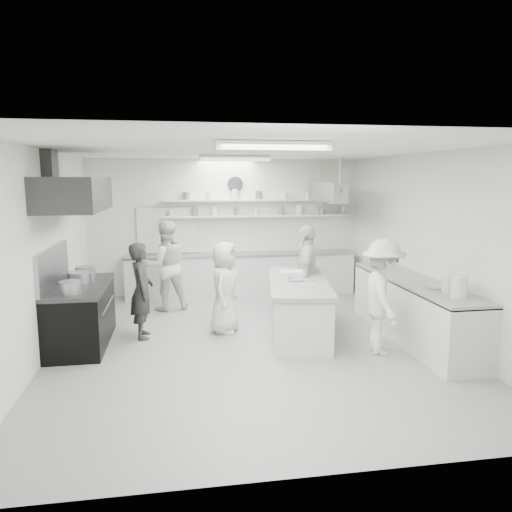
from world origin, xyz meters
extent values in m
cube|color=#9D9D9D|center=(0.00, 0.00, -0.01)|extent=(6.00, 7.00, 0.02)
cube|color=white|center=(0.00, 0.00, 3.01)|extent=(6.00, 7.00, 0.02)
cube|color=white|center=(0.00, 3.50, 1.50)|extent=(6.00, 0.04, 3.00)
cube|color=white|center=(0.00, -3.50, 1.50)|extent=(6.00, 0.04, 3.00)
cube|color=white|center=(-3.00, 0.00, 1.50)|extent=(0.04, 7.00, 3.00)
cube|color=white|center=(3.00, 0.00, 1.50)|extent=(0.04, 7.00, 3.00)
cube|color=black|center=(-2.60, 0.40, 0.45)|extent=(0.80, 1.80, 0.90)
cube|color=#343436|center=(-2.60, 0.40, 2.35)|extent=(0.85, 2.00, 0.50)
cube|color=silver|center=(0.30, 3.20, 0.46)|extent=(5.00, 0.60, 0.92)
cube|color=silver|center=(0.70, 3.37, 1.75)|extent=(4.20, 0.26, 0.04)
cube|color=silver|center=(0.70, 3.37, 2.10)|extent=(4.20, 0.26, 0.04)
cube|color=black|center=(-1.30, 3.48, 1.45)|extent=(1.30, 0.04, 1.00)
cylinder|color=silver|center=(0.20, 3.46, 2.45)|extent=(0.32, 0.05, 0.32)
cube|color=silver|center=(2.65, -0.20, 0.47)|extent=(0.74, 3.30, 0.94)
cube|color=#94989F|center=(2.00, 2.40, 2.30)|extent=(0.30, 1.60, 0.40)
cube|color=silver|center=(0.00, -1.80, 2.94)|extent=(1.30, 0.25, 0.10)
cube|color=silver|center=(0.00, 1.80, 2.94)|extent=(1.30, 0.25, 0.10)
cube|color=silver|center=(0.88, 0.38, 0.43)|extent=(1.25, 2.45, 0.86)
cylinder|color=#94989F|center=(-2.60, 0.54, 1.02)|extent=(0.40, 0.40, 0.22)
imported|color=#292929|center=(-1.68, 0.59, 0.78)|extent=(0.41, 0.59, 1.57)
imported|color=silver|center=(-1.33, 2.25, 0.89)|extent=(1.00, 0.87, 1.77)
imported|color=silver|center=(-0.33, 0.66, 0.77)|extent=(0.72, 0.88, 1.54)
imported|color=silver|center=(1.20, 1.03, 0.88)|extent=(0.76, 1.12, 1.76)
imported|color=silver|center=(1.88, -0.70, 0.86)|extent=(0.79, 1.19, 1.71)
imported|color=#94989F|center=(0.84, 0.41, 0.89)|extent=(0.30, 0.30, 0.07)
imported|color=silver|center=(0.92, -0.07, 0.89)|extent=(0.22, 0.22, 0.07)
imported|color=silver|center=(2.66, -0.79, 0.97)|extent=(0.33, 0.33, 0.06)
camera|label=1|loc=(-1.09, -7.24, 2.59)|focal=33.95mm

